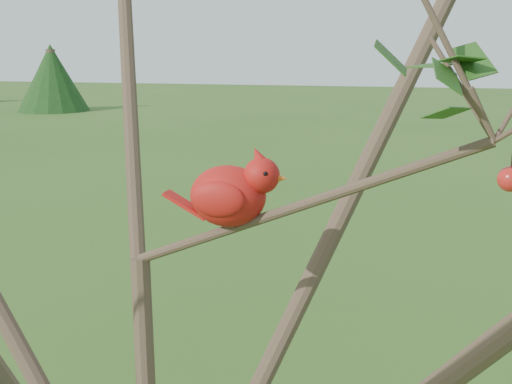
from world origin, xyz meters
TOP-DOWN VIEW (x-y plane):
  - crabapple_tree at (0.03, -0.02)m, footprint 2.35×2.05m
  - cardinal at (0.13, 0.09)m, footprint 0.22×0.11m
  - distant_trees at (-0.49, 24.39)m, footprint 44.17×14.42m

SIDE VIEW (x-z plane):
  - distant_trees at x=-0.49m, z-range -0.22..3.29m
  - cardinal at x=0.13m, z-range 2.01..2.17m
  - crabapple_tree at x=0.03m, z-range 0.65..3.60m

